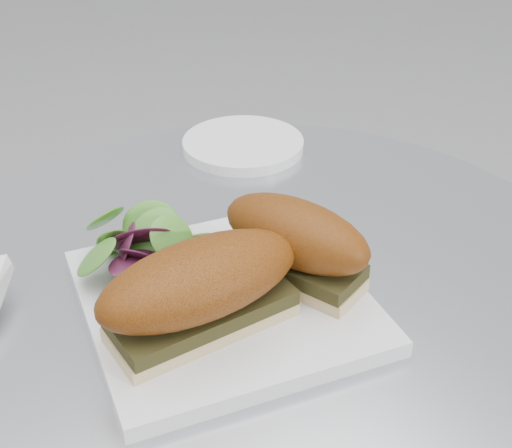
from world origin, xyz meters
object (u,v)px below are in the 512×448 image
at_px(plate, 224,300).
at_px(sandwich_right, 295,241).
at_px(sandwich_left, 201,288).
at_px(saucer, 243,144).

bearing_deg(plate, sandwich_right, -11.94).
distance_m(plate, sandwich_left, 0.07).
xyz_separation_m(sandwich_left, saucer, (0.22, 0.31, -0.05)).
xyz_separation_m(sandwich_right, saucer, (0.11, 0.29, -0.05)).
xyz_separation_m(sandwich_left, sandwich_right, (0.11, 0.02, 0.00)).
bearing_deg(plate, sandwich_left, -140.38).
distance_m(sandwich_left, saucer, 0.38).
height_order(sandwich_left, saucer, sandwich_left).
height_order(plate, sandwich_right, sandwich_right).
bearing_deg(sandwich_right, sandwich_left, -103.01).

